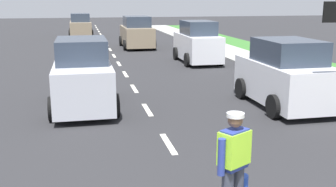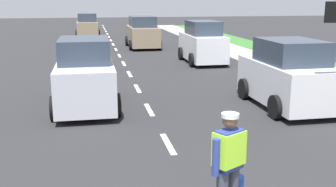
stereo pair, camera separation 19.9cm
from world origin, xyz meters
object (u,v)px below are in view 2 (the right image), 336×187
object	(u,v)px
car_outgoing_far	(143,33)
car_parked_curbside	(288,76)
car_oncoming_lead	(85,76)
car_oncoming_third	(88,26)
road_worker	(229,161)
car_parked_far	(202,44)

from	to	relation	value
car_outgoing_far	car_parked_curbside	xyz separation A→B (m)	(2.37, -16.14, -0.02)
car_oncoming_lead	car_outgoing_far	xyz separation A→B (m)	(3.71, 15.02, 0.00)
car_oncoming_third	car_oncoming_lead	distance (m)	23.82
car_oncoming_lead	car_parked_curbside	bearing A→B (deg)	-10.38
car_oncoming_third	car_outgoing_far	xyz separation A→B (m)	(3.63, -8.80, 0.05)
road_worker	car_parked_curbside	distance (m)	7.12
car_parked_far	car_parked_curbside	distance (m)	9.00
road_worker	car_oncoming_lead	world-z (taller)	car_oncoming_lead
car_parked_far	car_outgoing_far	bearing A→B (deg)	106.92
car_outgoing_far	car_parked_curbside	size ratio (longest dim) A/B	1.12
car_oncoming_third	car_parked_far	xyz separation A→B (m)	(5.80, -15.94, 0.07)
road_worker	car_oncoming_third	bearing A→B (deg)	93.80
car_parked_far	car_parked_curbside	xyz separation A→B (m)	(0.19, -9.00, -0.03)
car_parked_curbside	car_oncoming_third	bearing A→B (deg)	103.53
car_oncoming_third	car_outgoing_far	distance (m)	9.52
road_worker	car_outgoing_far	size ratio (longest dim) A/B	0.39
road_worker	car_parked_far	size ratio (longest dim) A/B	0.43
car_parked_far	car_parked_curbside	world-z (taller)	car_parked_far
car_oncoming_third	car_outgoing_far	bearing A→B (deg)	-67.57
car_parked_far	car_outgoing_far	distance (m)	7.46
car_oncoming_third	road_worker	bearing A→B (deg)	-86.20
road_worker	car_oncoming_third	xyz separation A→B (m)	(-2.05, 30.86, -0.00)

